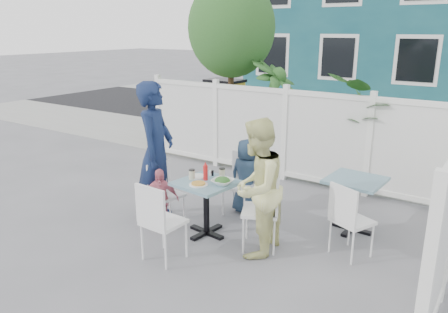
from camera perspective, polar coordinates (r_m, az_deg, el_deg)
The scene contains 29 objects.
ground at distance 6.02m, azimuth -3.53°, elevation -9.07°, with size 80.00×80.00×0.00m, color slate.
near_sidewalk at distance 9.13m, azimuth 11.05°, elevation -0.34°, with size 24.00×2.60×0.01m, color gray.
street at distance 12.53m, azimuth 17.74°, elevation 3.71°, with size 24.00×5.00×0.01m, color black.
far_sidewalk at distance 15.48m, azimuth 21.05°, elevation 5.71°, with size 24.00×1.60×0.01m, color gray.
building at distance 18.70m, azimuth 23.01°, elevation 16.43°, with size 11.00×6.00×6.00m.
fence_back at distance 7.65m, azimuth 7.92°, elevation 2.62°, with size 5.86×0.08×1.60m.
tree at distance 9.06m, azimuth 0.94°, elevation 16.43°, with size 1.80×1.62×3.59m.
utility_cabinet at distance 10.16m, azimuth 0.11°, elevation 5.74°, with size 0.76×0.54×1.42m, color gold.
potted_shrub_a at distance 8.49m, azimuth 6.33°, elevation 5.62°, with size 1.13×1.13×2.03m, color #275421.
potted_shrub_b at distance 7.75m, azimuth 18.09°, elevation 3.37°, with size 1.70×1.48×1.89m, color #275421.
main_table at distance 5.59m, azimuth -2.34°, elevation -4.87°, with size 0.76×0.76×0.72m.
spare_table at distance 5.93m, azimuth 16.70°, elevation -4.29°, with size 0.72×0.72×0.72m.
chair_left at distance 6.02m, azimuth -7.90°, elevation -4.15°, with size 0.43×0.44×0.84m.
chair_right at distance 5.27m, azimuth 5.71°, elevation -6.18°, with size 0.58×0.58×0.98m.
chair_back at distance 6.27m, azimuth 2.29°, elevation -2.91°, with size 0.43×0.41×0.88m.
chair_near at distance 4.99m, azimuth -8.60°, elevation -7.85°, with size 0.45×0.43×0.95m.
chair_spare at distance 5.25m, azimuth 15.93°, elevation -7.44°, with size 0.53×0.52×0.89m.
man at distance 6.03m, azimuth -8.86°, elevation 0.61°, with size 0.70×0.46×1.93m, color #132044.
woman at distance 5.05m, azimuth 4.28°, elevation -4.14°, with size 0.79×0.62×1.63m, color #D0D23F.
boy at distance 6.27m, azimuth 3.01°, elevation -2.58°, with size 0.54×0.35×1.10m, color #21354D.
toddler at distance 5.83m, azimuth -8.37°, elevation -5.57°, with size 0.50×0.21×0.85m, color #DB7186.
plate_main at distance 5.41m, azimuth -3.36°, elevation -3.68°, with size 0.23×0.23×0.01m, color white.
plate_side at distance 5.70m, azimuth -3.53°, elevation -2.62°, with size 0.23×0.23×0.02m, color white.
salad_bowl at distance 5.42m, azimuth -0.21°, elevation -3.32°, with size 0.26×0.26×0.06m, color white.
coffee_cup_a at distance 5.61m, azimuth -4.21°, elevation -2.39°, with size 0.08×0.08×0.12m, color beige.
coffee_cup_b at distance 5.65m, azimuth -0.25°, elevation -2.22°, with size 0.08×0.08×0.12m, color beige.
ketchup_bottle at distance 5.56m, azimuth -2.43°, elevation -2.13°, with size 0.06×0.06×0.19m, color red.
salt_shaker at distance 5.75m, azimuth -1.76°, elevation -2.14°, with size 0.03×0.03×0.07m, color white.
pepper_shaker at distance 5.74m, azimuth -1.51°, elevation -2.16°, with size 0.03×0.03×0.07m, color black.
Camera 1 is at (3.32, -4.30, 2.58)m, focal length 35.00 mm.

